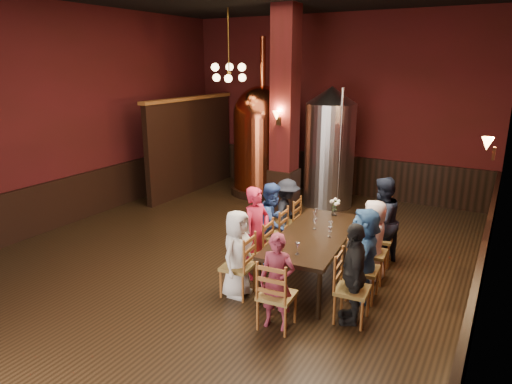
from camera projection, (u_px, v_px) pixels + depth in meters
The scene contains 37 objects.
room at pixel (226, 131), 7.46m from camera, with size 10.00×10.02×4.50m.
wainscot_right at pixel (478, 284), 6.07m from camera, with size 0.08×9.90×1.00m, color black.
wainscot_back at pixel (330, 173), 12.10m from camera, with size 7.90×0.08×1.00m, color black.
wainscot_left at pixel (74, 199), 9.82m from camera, with size 0.08×9.90×1.00m, color black.
column at pixel (285, 114), 9.95m from camera, with size 0.58×0.58×4.50m, color #440E11.
partition at pixel (191, 147), 11.94m from camera, with size 0.22×3.50×2.40m, color black.
pendant_cluster at pixel (229, 73), 10.50m from camera, with size 0.90×0.90×1.70m, color #A57226, non-canonical shape.
sconce_wall at pixel (495, 148), 6.30m from camera, with size 0.20×0.20×0.36m, color black, non-canonical shape.
sconce_column at pixel (279, 117), 9.71m from camera, with size 0.20×0.20×0.36m, color black, non-canonical shape.
dining_table at pixel (314, 238), 7.15m from camera, with size 1.19×2.47×0.75m.
chair_0 at pixel (237, 266), 6.69m from camera, with size 0.46×0.46×0.92m, color #955826, non-canonical shape.
person_0 at pixel (237, 254), 6.63m from camera, with size 0.64×0.42×1.31m, color white.
chair_1 at pixel (257, 250), 7.27m from camera, with size 0.46×0.46×0.92m, color #955826, non-canonical shape.
person_1 at pixel (257, 233), 7.19m from camera, with size 0.54×0.36×1.49m, color #C52141.
chair_2 at pixel (272, 236), 7.85m from camera, with size 0.46×0.46×0.92m, color #955826, non-canonical shape.
person_2 at pixel (273, 223), 7.78m from camera, with size 0.68×0.33×1.40m, color #2C4A94.
chair_3 at pixel (286, 224), 8.43m from camera, with size 0.46×0.46×0.92m, color #955826, non-canonical shape.
person_3 at pixel (287, 214), 8.38m from camera, with size 0.84×0.48×1.31m, color black.
chair_4 at pixel (352, 289), 6.00m from camera, with size 0.46×0.46×0.92m, color #955826, non-canonical shape.
person_4 at pixel (353, 273), 5.94m from camera, with size 0.81×0.34×1.39m, color black.
chair_5 at pixel (363, 269), 6.59m from camera, with size 0.46×0.46×0.92m, color #955826, non-canonical shape.
person_5 at pixel (364, 254), 6.52m from camera, with size 1.29×0.41×1.39m, color #315C93.
chair_6 at pixel (372, 252), 7.16m from camera, with size 0.46×0.46×0.92m, color #955826, non-canonical shape.
person_6 at pixel (373, 241), 7.11m from camera, with size 0.64×0.42×1.32m, color beige.
chair_7 at pixel (380, 238), 7.75m from camera, with size 0.46×0.46×0.92m, color #955826, non-canonical shape.
person_7 at pixel (381, 221), 7.66m from camera, with size 0.74×0.36×1.52m, color black.
chair_8 at pixel (277, 295), 5.86m from camera, with size 0.46×0.46×0.92m, color #955826, non-canonical shape.
person_8 at pixel (277, 282), 5.81m from camera, with size 0.47×0.31×1.29m, color maroon.
copper_kettle at pixel (262, 139), 11.69m from camera, with size 1.75×1.75×3.93m.
steel_vessel at pixel (330, 148), 10.67m from camera, with size 1.35×1.35×2.81m.
rose_vase at pixel (335, 204), 7.94m from camera, with size 0.18×0.18×0.31m.
wine_glass_0 at pixel (297, 248), 6.37m from camera, with size 0.07×0.07×0.17m, color white, non-canonical shape.
wine_glass_1 at pixel (316, 214), 7.82m from camera, with size 0.07×0.07×0.17m, color white, non-canonical shape.
wine_glass_2 at pixel (315, 224), 7.31m from camera, with size 0.07×0.07×0.17m, color white, non-canonical shape.
wine_glass_3 at pixel (330, 227), 7.21m from camera, with size 0.07×0.07×0.17m, color white, non-canonical shape.
wine_glass_4 at pixel (330, 232), 6.98m from camera, with size 0.07×0.07×0.17m, color white, non-canonical shape.
wine_glass_5 at pixel (315, 217), 7.66m from camera, with size 0.07×0.07×0.17m, color white, non-canonical shape.
Camera 1 is at (4.09, -6.25, 3.35)m, focal length 32.00 mm.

